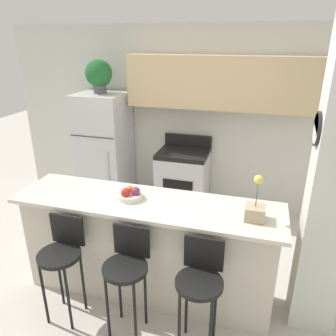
{
  "coord_description": "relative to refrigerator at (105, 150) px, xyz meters",
  "views": [
    {
      "loc": [
        0.92,
        -2.45,
        2.37
      ],
      "look_at": [
        0.0,
        0.71,
        1.05
      ],
      "focal_mm": 35.0,
      "sensor_mm": 36.0,
      "label": 1
    }
  ],
  "objects": [
    {
      "name": "orchid_vase",
      "position": [
        2.2,
        -1.71,
        0.27
      ],
      "size": [
        0.16,
        0.16,
        0.39
      ],
      "color": "tan",
      "rests_on": "counter_bar"
    },
    {
      "name": "bar_stool_right",
      "position": [
        1.85,
        -2.14,
        -0.18
      ],
      "size": [
        0.37,
        0.37,
        0.96
      ],
      "color": "black",
      "rests_on": "ground_plane"
    },
    {
      "name": "counter_bar",
      "position": [
        1.25,
        -1.66,
        -0.32
      ],
      "size": [
        2.44,
        0.64,
        1.0
      ],
      "color": "beige",
      "rests_on": "ground_plane"
    },
    {
      "name": "fruit_bowl",
      "position": [
        1.1,
        -1.65,
        0.22
      ],
      "size": [
        0.23,
        0.23,
        0.12
      ],
      "color": "silver",
      "rests_on": "counter_bar"
    },
    {
      "name": "bar_stool_left",
      "position": [
        0.65,
        -2.14,
        -0.18
      ],
      "size": [
        0.37,
        0.37,
        0.96
      ],
      "color": "black",
      "rests_on": "ground_plane"
    },
    {
      "name": "refrigerator",
      "position": [
        0.0,
        0.0,
        0.0
      ],
      "size": [
        0.68,
        0.68,
        1.65
      ],
      "color": "silver",
      "rests_on": "ground_plane"
    },
    {
      "name": "potted_plant_on_fridge",
      "position": [
        -0.0,
        0.0,
        1.08
      ],
      "size": [
        0.36,
        0.36,
        0.45
      ],
      "color": "#4C4C51",
      "rests_on": "refrigerator"
    },
    {
      "name": "wall_back",
      "position": [
        1.4,
        0.31,
        0.66
      ],
      "size": [
        5.6,
        0.38,
        2.55
      ],
      "color": "silver",
      "rests_on": "ground_plane"
    },
    {
      "name": "ground_plane",
      "position": [
        1.25,
        -1.66,
        -0.83
      ],
      "size": [
        14.0,
        14.0,
        0.0
      ],
      "primitive_type": "plane",
      "color": "beige"
    },
    {
      "name": "bar_stool_mid",
      "position": [
        1.25,
        -2.14,
        -0.18
      ],
      "size": [
        0.37,
        0.37,
        0.96
      ],
      "color": "black",
      "rests_on": "ground_plane"
    },
    {
      "name": "pillar_right",
      "position": [
        2.76,
        -1.59,
        0.45
      ],
      "size": [
        0.38,
        0.32,
        2.55
      ],
      "color": "silver",
      "rests_on": "ground_plane"
    },
    {
      "name": "stove_range",
      "position": [
        1.18,
        0.04,
        -0.37
      ],
      "size": [
        0.68,
        0.6,
        1.07
      ],
      "color": "silver",
      "rests_on": "ground_plane"
    }
  ]
}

